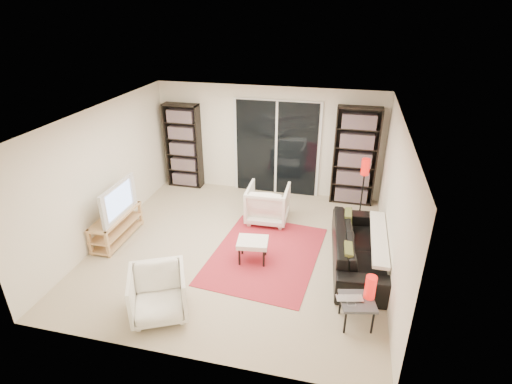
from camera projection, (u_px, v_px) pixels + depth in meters
floor at (239, 248)px, 7.15m from camera, size 5.00×5.00×0.00m
wall_back at (268, 141)px, 8.82m from camera, size 5.00×0.02×2.40m
wall_front at (176, 280)px, 4.44m from camera, size 5.00×0.02×2.40m
wall_left at (103, 174)px, 7.15m from camera, size 0.02×5.00×2.40m
wall_right at (394, 203)px, 6.11m from camera, size 0.02×5.00×2.40m
ceiling at (236, 116)px, 6.11m from camera, size 5.00×5.00×0.02m
sliding_door at (276, 148)px, 8.81m from camera, size 1.92×0.08×2.16m
bookshelf_left at (184, 146)px, 9.18m from camera, size 0.80×0.30×1.95m
bookshelf_right at (355, 157)px, 8.34m from camera, size 0.90×0.30×2.10m
tv_stand at (117, 226)px, 7.31m from camera, size 0.39×1.23×0.50m
tv at (113, 200)px, 7.07m from camera, size 0.15×1.09×0.63m
rug at (265, 255)px, 6.95m from camera, size 1.97×2.52×0.01m
sofa at (360, 248)px, 6.58m from camera, size 1.03×2.25×0.64m
armchair_back at (268, 204)px, 7.90m from camera, size 0.82×0.84×0.75m
armchair_front at (158, 294)px, 5.50m from camera, size 1.02×1.03×0.71m
ottoman at (253, 243)px, 6.66m from camera, size 0.55×0.48×0.40m
side_table at (357, 303)px, 5.33m from camera, size 0.54×0.54×0.40m
laptop at (350, 301)px, 5.27m from camera, size 0.40×0.30×0.03m
table_lamp at (370, 287)px, 5.30m from camera, size 0.15×0.15×0.33m
floor_lamp at (365, 173)px, 7.91m from camera, size 0.18×0.18×1.21m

